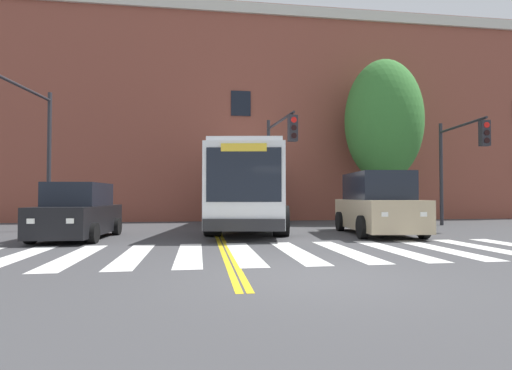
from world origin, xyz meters
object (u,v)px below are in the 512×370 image
Objects in this scene: city_bus at (250,189)px; street_tree_curbside_large at (383,122)px; car_black_near_lane at (78,213)px; car_white_behind_bus at (212,204)px; traffic_light_far_corner at (24,127)px; car_tan_far_lane at (377,205)px; traffic_light_overhead at (278,150)px; traffic_light_near_corner at (459,153)px.

city_bus is 1.34× the size of street_tree_curbside_large.
car_black_near_lane is 1.08× the size of car_white_behind_bus.
car_white_behind_bus is at bearing 59.25° from traffic_light_far_corner.
traffic_light_far_corner is (-12.54, 1.37, 2.77)m from car_tan_far_lane.
street_tree_curbside_large is (13.42, 6.13, 4.46)m from car_black_near_lane.
city_bus reaches higher than car_tan_far_lane.
traffic_light_overhead is at bearing -155.58° from street_tree_curbside_large.
car_black_near_lane is at bearing -179.29° from car_tan_far_lane.
traffic_light_far_corner is at bearing -177.03° from traffic_light_near_corner.
street_tree_curbside_large reaches higher than traffic_light_overhead.
traffic_light_near_corner is at bearing -6.71° from traffic_light_overhead.
city_bus is 9.73m from car_white_behind_bus.
city_bus is 2.36× the size of traffic_light_near_corner.
city_bus is 2.07× the size of traffic_light_far_corner.
street_tree_curbside_large is at bearing 114.07° from traffic_light_near_corner.
car_black_near_lane is at bearing -33.17° from traffic_light_far_corner.
traffic_light_far_corner reaches higher than traffic_light_overhead.
car_black_near_lane is 0.49× the size of street_tree_curbside_large.
traffic_light_overhead is at bearing 10.85° from traffic_light_far_corner.
car_black_near_lane is at bearing -109.47° from car_white_behind_bus.
street_tree_curbside_large is at bearing 19.08° from city_bus.
car_tan_far_lane is at bearing 0.71° from car_black_near_lane.
car_tan_far_lane is 0.99× the size of traffic_light_overhead.
traffic_light_overhead is at bearing 173.29° from traffic_light_near_corner.
car_white_behind_bus is 15.20m from traffic_light_near_corner.
traffic_light_near_corner is 0.97× the size of traffic_light_overhead.
car_tan_far_lane is (10.26, 0.13, 0.22)m from car_black_near_lane.
city_bus is at bearing 30.61° from car_black_near_lane.
traffic_light_overhead is (-7.86, 0.92, 0.11)m from traffic_light_near_corner.
street_tree_curbside_large is (15.71, 4.63, 1.47)m from traffic_light_far_corner.
traffic_light_far_corner reaches higher than traffic_light_near_corner.
traffic_light_far_corner is (-6.95, -11.68, 3.00)m from car_white_behind_bus.
car_tan_far_lane is 14.20m from car_white_behind_bus.
car_black_near_lane is at bearing -149.39° from city_bus.
car_white_behind_bus is (-5.60, 13.05, -0.23)m from car_tan_far_lane.
traffic_light_far_corner is at bearing 173.78° from car_tan_far_lane.
car_tan_far_lane is at bearing -6.22° from traffic_light_far_corner.
car_tan_far_lane is at bearing -39.36° from city_bus.
car_tan_far_lane is at bearing -66.77° from car_white_behind_bus.
car_black_near_lane is 0.76× the size of traffic_light_far_corner.
traffic_light_far_corner reaches higher than car_black_near_lane.
traffic_light_overhead reaches higher than car_tan_far_lane.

